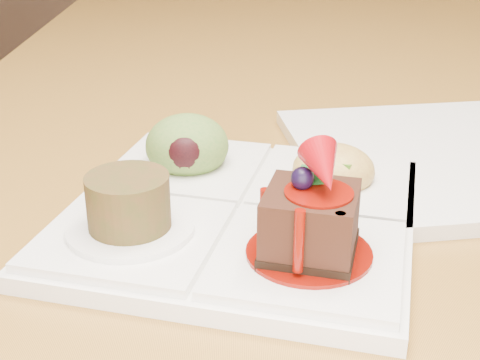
{
  "coord_description": "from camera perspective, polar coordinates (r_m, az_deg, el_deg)",
  "views": [
    {
      "loc": [
        -0.18,
        -0.64,
        0.98
      ],
      "look_at": [
        -0.18,
        -0.22,
        0.79
      ],
      "focal_mm": 50.0,
      "sensor_mm": 36.0,
      "label": 1
    }
  ],
  "objects": [
    {
      "name": "dining_table",
      "position": [
        0.73,
        14.55,
        0.05
      ],
      "size": [
        1.0,
        1.8,
        0.75
      ],
      "color": "#A4732A",
      "rests_on": "ground"
    },
    {
      "name": "sampler_plate",
      "position": [
        0.47,
        -0.11,
        -1.62
      ],
      "size": [
        0.29,
        0.29,
        0.09
      ],
      "rotation": [
        0.0,
        0.0,
        -0.25
      ],
      "color": "white",
      "rests_on": "dining_table"
    },
    {
      "name": "second_plate",
      "position": [
        0.6,
        17.39,
        1.86
      ],
      "size": [
        0.28,
        0.28,
        0.01
      ],
      "primitive_type": "cube",
      "rotation": [
        0.0,
        0.0,
        0.15
      ],
      "color": "white",
      "rests_on": "dining_table"
    }
  ]
}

